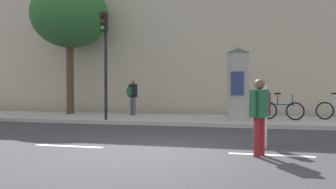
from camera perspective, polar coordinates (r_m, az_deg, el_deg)
ground_plane at (r=8.20m, az=-0.83°, el=-9.07°), size 80.00×80.00×0.00m
sidewalk_curb at (r=15.01m, az=5.89°, el=-4.13°), size 36.00×4.00×0.15m
lane_markings at (r=8.20m, az=-0.83°, el=-9.04°), size 25.80×0.16×0.01m
building_backdrop at (r=20.13m, az=7.87°, el=9.47°), size 36.00×5.00×8.74m
traffic_light at (r=14.37m, az=-10.26°, el=7.42°), size 0.24×0.45×4.27m
poster_column at (r=13.88m, az=11.27°, el=1.71°), size 0.90×0.90×2.85m
street_tree at (r=18.38m, az=-15.67°, el=12.25°), size 3.79×3.79×6.49m
pedestrian_in_light_jacket at (r=7.68m, az=14.61°, el=-2.53°), size 0.41×0.62×1.64m
pedestrian_tallest at (r=8.90m, az=15.18°, el=-2.50°), size 0.35×0.58×1.54m
pedestrian_in_red_top at (r=16.52m, az=-5.79°, el=0.13°), size 0.52×0.52×1.69m
bicycle_leaning at (r=14.90m, az=17.95°, el=-2.42°), size 1.74×0.44×1.09m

